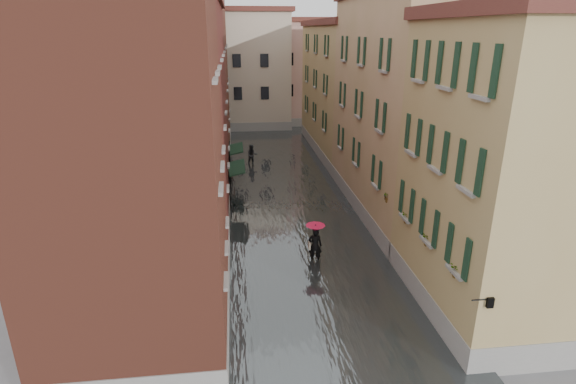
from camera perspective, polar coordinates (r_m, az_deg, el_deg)
ground at (r=20.87m, az=3.81°, el=-12.32°), size 120.00×120.00×0.00m
floodwater at (r=32.46m, az=-0.31°, el=0.04°), size 10.00×60.00×0.20m
building_left_near at (r=16.41m, az=-19.08°, el=2.47°), size 6.00×8.00×13.00m
building_left_mid at (r=27.02m, az=-14.43°, el=8.90°), size 6.00×14.00×12.50m
building_left_far at (r=41.70m, az=-12.00°, el=13.80°), size 6.00×16.00×14.00m
building_right_near at (r=19.30m, az=26.28°, el=1.66°), size 6.00×8.00×11.50m
building_right_mid at (r=28.70m, az=14.86°, el=9.98°), size 6.00×14.00×13.00m
building_right_far at (r=42.97m, az=7.51°, el=12.54°), size 6.00×16.00×11.50m
building_end_cream at (r=55.54m, az=-6.52°, el=14.98°), size 12.00×9.00×13.00m
building_end_pink at (r=58.34m, az=2.65°, el=14.82°), size 10.00×9.00×12.00m
awning_near at (r=29.92m, az=-6.60°, el=2.96°), size 1.09×3.30×2.80m
awning_far at (r=34.84m, az=-6.68°, el=5.38°), size 1.09×3.14×2.80m
wall_lantern at (r=15.95m, az=24.13°, el=-12.59°), size 0.71×0.22×0.35m
window_planters at (r=19.83m, az=16.21°, el=-3.49°), size 0.59×8.20×0.84m
pedestrian_main at (r=22.51m, az=3.46°, el=-6.13°), size 0.98×0.98×2.06m
pedestrian_far at (r=38.92m, az=-4.59°, el=4.66°), size 0.99×0.81×1.88m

